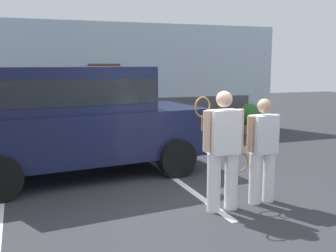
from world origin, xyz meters
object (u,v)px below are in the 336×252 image
object	(u,v)px
tennis_player_woman	(262,150)
potted_plant_by_porch	(224,124)
potted_plant_secondary	(249,117)
tennis_player_man	(223,149)
parked_suv	(75,116)

from	to	relation	value
tennis_player_woman	potted_plant_by_porch	bearing A→B (deg)	-118.07
tennis_player_woman	potted_plant_secondary	bearing A→B (deg)	-125.52
tennis_player_man	potted_plant_secondary	xyz separation A→B (m)	(3.87, 5.64, -0.40)
parked_suv	potted_plant_by_porch	xyz separation A→B (m)	(4.56, 2.67, -0.77)
tennis_player_woman	parked_suv	bearing A→B (deg)	-52.02
parked_suv	tennis_player_woman	xyz separation A→B (m)	(2.44, -2.54, -0.32)
tennis_player_man	potted_plant_secondary	size ratio (longest dim) A/B	1.89
tennis_player_man	tennis_player_woman	distance (m)	0.73
tennis_player_man	potted_plant_secondary	world-z (taller)	tennis_player_man
parked_suv	tennis_player_woman	world-z (taller)	parked_suv
tennis_player_woman	potted_plant_by_porch	world-z (taller)	tennis_player_woman
parked_suv	potted_plant_secondary	distance (m)	6.39
tennis_player_woman	tennis_player_man	bearing A→B (deg)	1.16
parked_suv	tennis_player_woman	distance (m)	3.53
parked_suv	potted_plant_secondary	xyz separation A→B (m)	(5.60, 3.02, -0.64)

